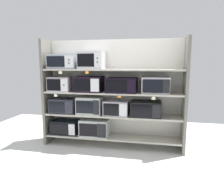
{
  "coord_description": "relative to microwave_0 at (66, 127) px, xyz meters",
  "views": [
    {
      "loc": [
        0.74,
        -3.76,
        1.54
      ],
      "look_at": [
        0.0,
        0.0,
        0.92
      ],
      "focal_mm": 33.98,
      "sensor_mm": 36.0,
      "label": 1
    }
  ],
  "objects": [
    {
      "name": "shelf_3",
      "position": [
        0.93,
        0.0,
        1.11
      ],
      "size": [
        2.49,
        0.4,
        0.03
      ],
      "primitive_type": "cube",
      "color": "#ADA899"
    },
    {
      "name": "microwave_2",
      "position": [
        -0.01,
        -0.0,
        0.42
      ],
      "size": [
        0.49,
        0.38,
        0.27
      ],
      "color": "#282732",
      "rests_on": "shelf_1"
    },
    {
      "name": "microwave_6",
      "position": [
        -0.05,
        -0.0,
        0.84
      ],
      "size": [
        0.42,
        0.43,
        0.27
      ],
      "color": "#A59CA6",
      "rests_on": "shelf_2"
    },
    {
      "name": "microwave_0",
      "position": [
        0.0,
        0.0,
        0.0
      ],
      "size": [
        0.52,
        0.34,
        0.26
      ],
      "color": "black",
      "rests_on": "shelf_0"
    },
    {
      "name": "price_tag_1",
      "position": [
        1.1,
        -0.2,
        0.66
      ],
      "size": [
        0.06,
        0.0,
        0.03
      ],
      "primitive_type": "cube",
      "color": "orange"
    },
    {
      "name": "microwave_9",
      "position": [
        1.7,
        -0.0,
        0.85
      ],
      "size": [
        0.48,
        0.35,
        0.28
      ],
      "color": "#B5B1BA",
      "rests_on": "shelf_2"
    },
    {
      "name": "microwave_10",
      "position": [
        0.01,
        0.0,
        1.26
      ],
      "size": [
        0.54,
        0.38,
        0.26
      ],
      "color": "#98A2AE",
      "rests_on": "shelf_3"
    },
    {
      "name": "back_panel",
      "position": [
        0.93,
        0.23,
        0.67
      ],
      "size": [
        2.69,
        0.04,
        1.99
      ],
      "primitive_type": "cube",
      "color": "beige",
      "rests_on": "ground"
    },
    {
      "name": "microwave_8",
      "position": [
        1.11,
        0.0,
        0.84
      ],
      "size": [
        0.54,
        0.43,
        0.27
      ],
      "color": "black",
      "rests_on": "shelf_2"
    },
    {
      "name": "shelf_2",
      "position": [
        0.93,
        0.0,
        0.69
      ],
      "size": [
        2.49,
        0.4,
        0.03
      ],
      "primitive_type": "cube",
      "color": "#ADA899"
    },
    {
      "name": "microwave_4",
      "position": [
        1.01,
        -0.0,
        0.42
      ],
      "size": [
        0.44,
        0.38,
        0.26
      ],
      "color": "#A5A1AC",
      "rests_on": "shelf_1"
    },
    {
      "name": "price_tag_0",
      "position": [
        -0.08,
        -0.2,
        0.65
      ],
      "size": [
        0.06,
        0.0,
        0.05
      ],
      "primitive_type": "cube",
      "color": "white"
    },
    {
      "name": "price_tag_4",
      "position": [
        0.52,
        -0.2,
        1.07
      ],
      "size": [
        0.06,
        0.0,
        0.04
      ],
      "primitive_type": "cube",
      "color": "orange"
    },
    {
      "name": "ground",
      "position": [
        0.93,
        -1.0,
        -0.33
      ],
      "size": [
        6.49,
        6.0,
        0.02
      ],
      "primitive_type": "cube",
      "color": "silver"
    },
    {
      "name": "price_tag_2",
      "position": [
        1.67,
        -0.2,
        0.65
      ],
      "size": [
        0.06,
        0.0,
        0.05
      ],
      "primitive_type": "cube",
      "color": "beige"
    },
    {
      "name": "microwave_7",
      "position": [
        0.5,
        0.0,
        0.85
      ],
      "size": [
        0.49,
        0.42,
        0.28
      ],
      "color": "black",
      "rests_on": "shelf_2"
    },
    {
      "name": "microwave_11",
      "position": [
        0.56,
        0.0,
        1.28
      ],
      "size": [
        0.44,
        0.43,
        0.31
      ],
      "color": "#B8B4C0",
      "rests_on": "shelf_3"
    },
    {
      "name": "microwave_5",
      "position": [
        1.55,
        0.0,
        0.42
      ],
      "size": [
        0.53,
        0.41,
        0.27
      ],
      "color": "black",
      "rests_on": "shelf_1"
    },
    {
      "name": "microwave_3",
      "position": [
        0.51,
        0.0,
        0.45
      ],
      "size": [
        0.45,
        0.41,
        0.32
      ],
      "color": "#9FA5A1",
      "rests_on": "shelf_1"
    },
    {
      "name": "shelf_0",
      "position": [
        0.93,
        0.0,
        -0.15
      ],
      "size": [
        2.49,
        0.4,
        0.03
      ],
      "primitive_type": "cube",
      "color": "#ADA899",
      "rests_on": "ground"
    },
    {
      "name": "upright_left",
      "position": [
        -0.35,
        0.0,
        0.67
      ],
      "size": [
        0.05,
        0.4,
        1.99
      ],
      "primitive_type": "cube",
      "color": "#68645B",
      "rests_on": "ground"
    },
    {
      "name": "microwave_1",
      "position": [
        0.6,
        0.0,
        0.03
      ],
      "size": [
        0.53,
        0.43,
        0.32
      ],
      "color": "#9BA5A2",
      "rests_on": "shelf_0"
    },
    {
      "name": "shelf_1",
      "position": [
        0.93,
        0.0,
        0.27
      ],
      "size": [
        2.49,
        0.4,
        0.03
      ],
      "primitive_type": "cube",
      "color": "#ADA899"
    },
    {
      "name": "price_tag_3",
      "position": [
        0.03,
        -0.2,
        1.06
      ],
      "size": [
        0.07,
        0.0,
        0.05
      ],
      "primitive_type": "cube",
      "color": "beige"
    },
    {
      "name": "upright_right",
      "position": [
        2.2,
        0.0,
        0.67
      ],
      "size": [
        0.05,
        0.4,
        1.99
      ],
      "primitive_type": "cube",
      "color": "#68645B",
      "rests_on": "ground"
    }
  ]
}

